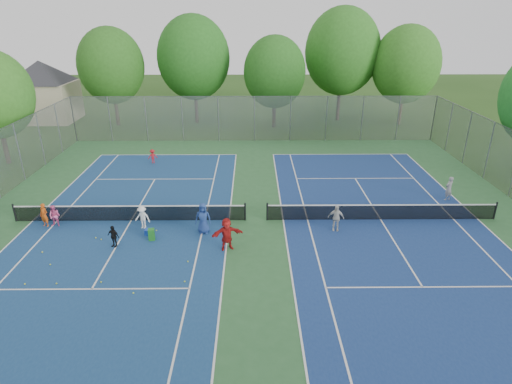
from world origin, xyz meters
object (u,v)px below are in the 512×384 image
(net_left, at_px, (130,213))
(ball_crate, at_px, (148,232))
(net_right, at_px, (381,212))
(instructor, at_px, (449,188))
(ball_hopper, at_px, (152,235))

(net_left, bearing_deg, ball_crate, -49.97)
(net_right, bearing_deg, net_left, 180.00)
(instructor, bearing_deg, net_left, -18.47)
(net_left, height_order, instructor, instructor)
(net_right, height_order, ball_crate, net_right)
(net_right, xyz_separation_m, ball_hopper, (-12.36, -2.18, -0.15))
(net_left, bearing_deg, instructor, 8.11)
(ball_hopper, bearing_deg, net_left, 126.92)
(ball_crate, relative_size, instructor, 0.23)
(net_left, height_order, net_right, same)
(ball_hopper, bearing_deg, instructor, 15.77)
(net_right, relative_size, ball_crate, 35.77)
(instructor, bearing_deg, ball_crate, -12.88)
(net_left, bearing_deg, ball_hopper, -53.08)
(ball_crate, distance_m, instructor, 18.07)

